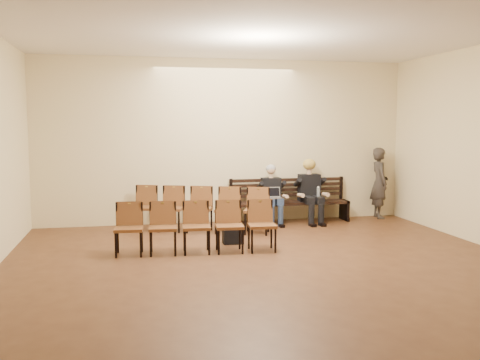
% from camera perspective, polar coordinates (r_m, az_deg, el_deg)
% --- Properties ---
extents(ground, '(10.00, 10.00, 0.00)m').
position_cam_1_polar(ground, '(6.99, 5.86, -11.71)').
color(ground, brown).
rests_on(ground, ground).
extents(room_walls, '(8.02, 10.01, 3.51)m').
position_cam_1_polar(room_walls, '(7.42, 4.21, 9.18)').
color(room_walls, beige).
rests_on(room_walls, ground).
extents(bench, '(2.60, 0.90, 0.45)m').
position_cam_1_polar(bench, '(11.66, 5.33, -3.39)').
color(bench, black).
rests_on(bench, ground).
extents(seated_man, '(0.50, 0.69, 1.20)m').
position_cam_1_polar(seated_man, '(11.37, 3.44, -1.71)').
color(seated_man, black).
rests_on(seated_man, ground).
extents(seated_woman, '(0.56, 0.77, 1.29)m').
position_cam_1_polar(seated_woman, '(11.62, 7.53, -1.35)').
color(seated_woman, black).
rests_on(seated_woman, ground).
extents(laptop, '(0.33, 0.27, 0.23)m').
position_cam_1_polar(laptop, '(11.19, 3.69, -2.01)').
color(laptop, '#B7B7BC').
rests_on(laptop, bench).
extents(water_bottle, '(0.08, 0.08, 0.22)m').
position_cam_1_polar(water_bottle, '(11.47, 8.34, -1.89)').
color(water_bottle, silver).
rests_on(water_bottle, bench).
extents(bag, '(0.36, 0.25, 0.26)m').
position_cam_1_polar(bag, '(9.57, -0.76, -6.02)').
color(bag, black).
rests_on(bag, ground).
extents(passerby, '(0.52, 0.72, 1.83)m').
position_cam_1_polar(passerby, '(12.46, 14.66, 0.25)').
color(passerby, '#342E2B').
rests_on(passerby, ground).
extents(chair_row_front, '(2.75, 1.44, 0.90)m').
position_cam_1_polar(chair_row_front, '(10.56, -4.37, -3.13)').
color(chair_row_front, brown).
rests_on(chair_row_front, ground).
extents(chair_row_back, '(2.66, 0.66, 0.86)m').
position_cam_1_polar(chair_row_back, '(8.85, -4.67, -5.05)').
color(chair_row_back, brown).
rests_on(chair_row_back, ground).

